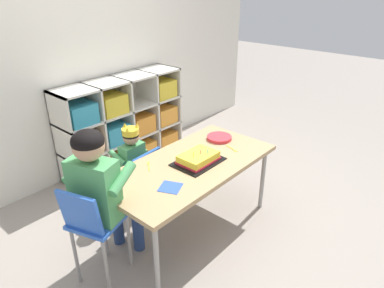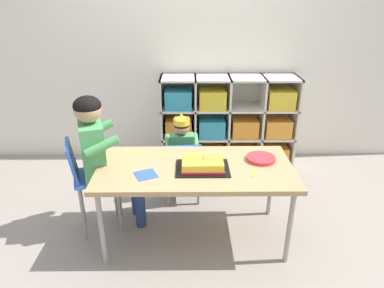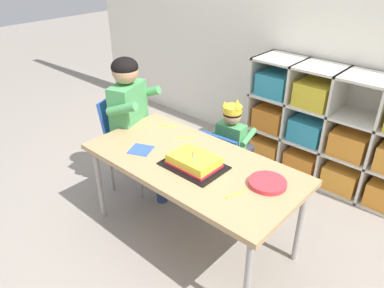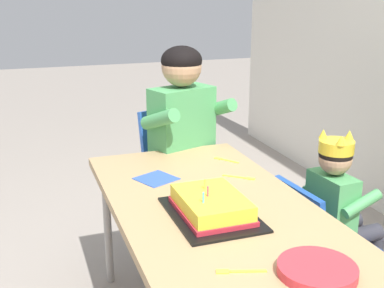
% 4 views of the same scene
% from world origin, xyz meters
% --- Properties ---
extents(ground, '(16.00, 16.00, 0.00)m').
position_xyz_m(ground, '(0.00, 0.00, 0.00)').
color(ground, gray).
extents(classroom_back_wall, '(5.48, 0.10, 2.92)m').
position_xyz_m(classroom_back_wall, '(0.00, 1.51, 1.46)').
color(classroom_back_wall, silver).
rests_on(classroom_back_wall, ground).
extents(storage_cubby_shelf, '(1.41, 0.37, 0.96)m').
position_xyz_m(storage_cubby_shelf, '(0.36, 1.27, 0.43)').
color(storage_cubby_shelf, silver).
rests_on(storage_cubby_shelf, ground).
extents(activity_table, '(1.39, 0.68, 0.61)m').
position_xyz_m(activity_table, '(0.00, 0.00, 0.57)').
color(activity_table, tan).
rests_on(activity_table, ground).
extents(classroom_chair_blue, '(0.35, 0.35, 0.60)m').
position_xyz_m(classroom_chair_blue, '(-0.10, 0.49, 0.35)').
color(classroom_chair_blue, '#1E4CA8').
rests_on(classroom_chair_blue, ground).
extents(child_with_crown, '(0.31, 0.31, 0.81)m').
position_xyz_m(child_with_crown, '(-0.11, 0.60, 0.50)').
color(child_with_crown, '#4C9E5B').
rests_on(child_with_crown, ground).
extents(classroom_chair_adult_side, '(0.42, 0.39, 0.76)m').
position_xyz_m(classroom_chair_adult_side, '(-0.80, 0.11, 0.47)').
color(classroom_chair_adult_side, blue).
rests_on(classroom_chair_adult_side, ground).
extents(adult_helper_seated, '(0.48, 0.46, 1.09)m').
position_xyz_m(adult_helper_seated, '(-0.69, 0.14, 0.68)').
color(adult_helper_seated, '#4C9E5B').
rests_on(adult_helper_seated, ground).
extents(birthday_cake_on_tray, '(0.37, 0.27, 0.11)m').
position_xyz_m(birthday_cake_on_tray, '(0.05, -0.04, 0.64)').
color(birthday_cake_on_tray, black).
rests_on(birthday_cake_on_tray, activity_table).
extents(paper_plate_stack, '(0.21, 0.21, 0.03)m').
position_xyz_m(paper_plate_stack, '(0.48, 0.09, 0.62)').
color(paper_plate_stack, '#DB333D').
rests_on(paper_plate_stack, activity_table).
extents(paper_napkin_square, '(0.18, 0.18, 0.00)m').
position_xyz_m(paper_napkin_square, '(-0.34, -0.12, 0.61)').
color(paper_napkin_square, '#3356B7').
rests_on(paper_napkin_square, activity_table).
extents(fork_near_cake_tray, '(0.10, 0.11, 0.00)m').
position_xyz_m(fork_near_cake_tray, '(-0.23, 0.20, 0.61)').
color(fork_near_cake_tray, yellow).
rests_on(fork_near_cake_tray, activity_table).
extents(fork_by_napkin, '(0.11, 0.08, 0.00)m').
position_xyz_m(fork_by_napkin, '(-0.46, 0.23, 0.61)').
color(fork_by_napkin, yellow).
rests_on(fork_by_napkin, activity_table).
extents(fork_near_child_seat, '(0.06, 0.13, 0.00)m').
position_xyz_m(fork_near_child_seat, '(0.40, -0.10, 0.61)').
color(fork_near_child_seat, yellow).
rests_on(fork_near_child_seat, activity_table).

